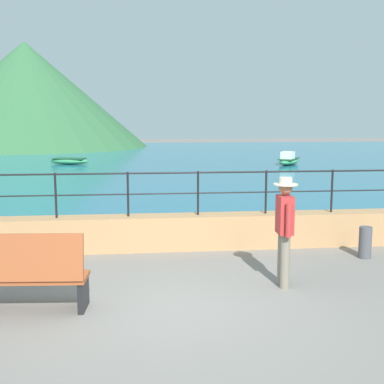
% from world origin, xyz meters
% --- Properties ---
extents(ground_plane, '(120.00, 120.00, 0.00)m').
position_xyz_m(ground_plane, '(0.00, 0.00, 0.00)').
color(ground_plane, slate).
extents(promenade_wall, '(20.00, 0.56, 0.70)m').
position_xyz_m(promenade_wall, '(0.00, 3.20, 0.35)').
color(promenade_wall, tan).
rests_on(promenade_wall, ground).
extents(railing, '(18.44, 0.04, 0.90)m').
position_xyz_m(railing, '(-0.00, 3.20, 1.31)').
color(railing, black).
rests_on(railing, promenade_wall).
extents(lake_water, '(64.00, 44.32, 0.06)m').
position_xyz_m(lake_water, '(0.00, 25.84, 0.03)').
color(lake_water, '#236B89').
rests_on(lake_water, ground).
extents(hill_main, '(22.19, 22.19, 9.63)m').
position_xyz_m(hill_main, '(-10.60, 41.10, 4.82)').
color(hill_main, '#33663D').
rests_on(hill_main, ground).
extents(bench_main, '(1.74, 0.69, 1.13)m').
position_xyz_m(bench_main, '(-2.09, 0.07, 0.56)').
color(bench_main, '#9E4C28').
rests_on(bench_main, ground).
extents(person_walking, '(0.38, 0.57, 1.75)m').
position_xyz_m(person_walking, '(1.77, 0.71, 0.98)').
color(person_walking, slate).
rests_on(person_walking, ground).
extents(bollard, '(0.24, 0.24, 0.61)m').
position_xyz_m(bollard, '(3.80, 2.12, 0.30)').
color(bollard, '#4C4C51').
rests_on(bollard, ground).
extents(boat_0, '(2.46, 1.50, 0.36)m').
position_xyz_m(boat_0, '(-4.43, 22.38, 0.26)').
color(boat_0, '#338C59').
rests_on(boat_0, lake_water).
extents(boat_1, '(2.01, 2.42, 0.76)m').
position_xyz_m(boat_1, '(8.06, 20.68, 0.33)').
color(boat_1, '#338C59').
rests_on(boat_1, lake_water).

